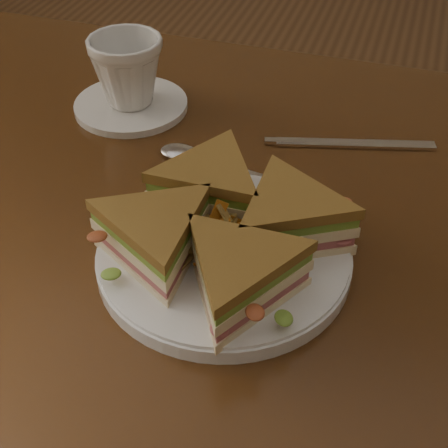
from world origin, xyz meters
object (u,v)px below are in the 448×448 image
at_px(table, 242,269).
at_px(spoon, 196,158).
at_px(saucer, 131,105).
at_px(coffee_cup, 127,71).
at_px(sandwich_wedges, 224,228).
at_px(plate, 224,256).
at_px(knife, 344,144).

relative_size(table, spoon, 6.56).
relative_size(saucer, coffee_cup, 1.57).
xyz_separation_m(spoon, coffee_cup, (-0.13, 0.09, 0.05)).
bearing_deg(coffee_cup, sandwich_wedges, -49.02).
height_order(sandwich_wedges, spoon, sandwich_wedges).
relative_size(sandwich_wedges, saucer, 1.95).
relative_size(sandwich_wedges, coffee_cup, 3.07).
distance_m(table, plate, 0.14).
xyz_separation_m(spoon, saucer, (-0.13, 0.09, 0.00)).
relative_size(spoon, coffee_cup, 1.85).
xyz_separation_m(table, saucer, (-0.21, 0.16, 0.10)).
height_order(table, sandwich_wedges, sandwich_wedges).
distance_m(sandwich_wedges, spoon, 0.19).
relative_size(spoon, saucer, 1.18).
relative_size(table, sandwich_wedges, 3.96).
distance_m(spoon, knife, 0.19).
bearing_deg(table, spoon, 139.85).
bearing_deg(sandwich_wedges, saucer, 130.52).
height_order(spoon, coffee_cup, coffee_cup).
height_order(table, saucer, saucer).
bearing_deg(plate, coffee_cup, 130.52).
distance_m(table, knife, 0.21).
xyz_separation_m(knife, coffee_cup, (-0.29, 0.00, 0.05)).
height_order(plate, knife, plate).
bearing_deg(spoon, plate, -52.42).
bearing_deg(knife, table, -134.00).
distance_m(plate, saucer, 0.33).
bearing_deg(spoon, table, -31.28).
distance_m(plate, coffee_cup, 0.33).
bearing_deg(saucer, sandwich_wedges, -49.48).
bearing_deg(sandwich_wedges, spoon, 118.70).
bearing_deg(table, knife, 60.92).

